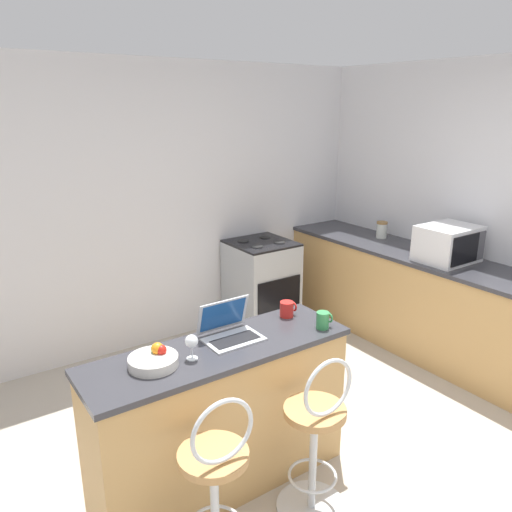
{
  "coord_description": "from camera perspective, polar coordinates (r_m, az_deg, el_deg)",
  "views": [
    {
      "loc": [
        -1.86,
        -1.56,
        2.22
      ],
      "look_at": [
        0.37,
        1.69,
        1.01
      ],
      "focal_mm": 35.0,
      "sensor_mm": 36.0,
      "label": 1
    }
  ],
  "objects": [
    {
      "name": "microwave",
      "position": [
        4.59,
        21.11,
        1.32
      ],
      "size": [
        0.5,
        0.39,
        0.31
      ],
      "color": "silver",
      "rests_on": "counter_right"
    },
    {
      "name": "breakfast_bar",
      "position": [
        3.08,
        -4.01,
        -17.91
      ],
      "size": [
        1.56,
        0.48,
        0.91
      ],
      "color": "tan",
      "rests_on": "ground_plane"
    },
    {
      "name": "counter_right",
      "position": [
        4.87,
        18.83,
        -5.13
      ],
      "size": [
        0.64,
        3.17,
        0.91
      ],
      "color": "tan",
      "rests_on": "ground_plane"
    },
    {
      "name": "mug_red",
      "position": [
        3.21,
        3.58,
        -6.06
      ],
      "size": [
        0.11,
        0.09,
        0.1
      ],
      "color": "red",
      "rests_on": "breakfast_bar"
    },
    {
      "name": "laptop",
      "position": [
        2.93,
        -3.12,
        -8.26
      ],
      "size": [
        0.33,
        0.26,
        0.22
      ],
      "color": "#B7BABF",
      "rests_on": "breakfast_bar"
    },
    {
      "name": "ground_plane",
      "position": [
        3.28,
        12.69,
        -25.95
      ],
      "size": [
        20.0,
        20.0,
        0.0
      ],
      "primitive_type": "plane",
      "color": "#ADA393"
    },
    {
      "name": "wine_glass_tall",
      "position": [
        2.69,
        -7.38,
        -9.75
      ],
      "size": [
        0.07,
        0.07,
        0.14
      ],
      "color": "silver",
      "rests_on": "breakfast_bar"
    },
    {
      "name": "bar_stool_far",
      "position": [
        2.91,
        6.86,
        -20.25
      ],
      "size": [
        0.4,
        0.4,
        0.99
      ],
      "color": "silver",
      "rests_on": "ground_plane"
    },
    {
      "name": "stove_range",
      "position": [
        5.06,
        0.6,
        -3.38
      ],
      "size": [
        0.59,
        0.61,
        0.92
      ],
      "color": "#9EA3A8",
      "rests_on": "ground_plane"
    },
    {
      "name": "bar_stool_near",
      "position": [
        2.62,
        -4.59,
        -25.04
      ],
      "size": [
        0.4,
        0.4,
        0.99
      ],
      "color": "silver",
      "rests_on": "ground_plane"
    },
    {
      "name": "fruit_bowl",
      "position": [
        2.69,
        -11.57,
        -11.51
      ],
      "size": [
        0.26,
        0.26,
        0.11
      ],
      "color": "silver",
      "rests_on": "breakfast_bar"
    },
    {
      "name": "mug_green",
      "position": [
        3.06,
        7.68,
        -7.26
      ],
      "size": [
        0.1,
        0.08,
        0.1
      ],
      "color": "#338447",
      "rests_on": "breakfast_bar"
    },
    {
      "name": "wall_back",
      "position": [
        4.71,
        -10.64,
        5.48
      ],
      "size": [
        12.0,
        0.06,
        2.6
      ],
      "color": "silver",
      "rests_on": "ground_plane"
    },
    {
      "name": "storage_jar",
      "position": [
        5.21,
        14.17,
        2.94
      ],
      "size": [
        0.11,
        0.11,
        0.17
      ],
      "color": "silver",
      "rests_on": "counter_right"
    }
  ]
}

